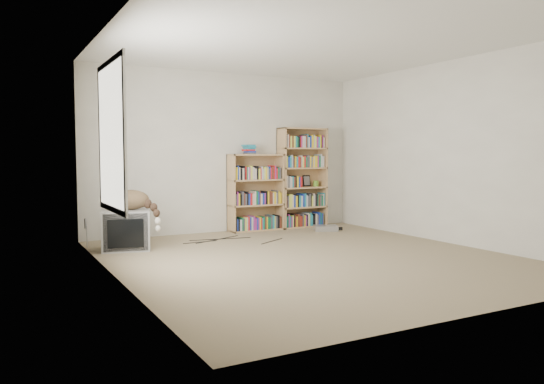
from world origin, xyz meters
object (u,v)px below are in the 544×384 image
crt_tv (126,230)px  dvd_player (326,228)px  bookcase_tall (302,180)px  bookcase_short (255,196)px  cat (134,203)px

crt_tv → dvd_player: bearing=15.7°
dvd_player → bookcase_tall: bearing=124.6°
bookcase_tall → bookcase_short: bearing=179.8°
crt_tv → bookcase_short: (2.24, 0.75, 0.30)m
crt_tv → dvd_player: (3.22, 0.18, -0.21)m
crt_tv → dvd_player: 3.23m
cat → bookcase_short: size_ratio=0.55×
crt_tv → dvd_player: crt_tv is taller
crt_tv → bookcase_short: bookcase_short is taller
cat → bookcase_tall: size_ratio=0.40×
cat → crt_tv: bearing=172.7°
bookcase_short → dvd_player: bearing=-30.4°
bookcase_tall → bookcase_short: bookcase_tall is taller
bookcase_tall → dvd_player: bearing=-79.8°
crt_tv → bookcase_tall: (3.12, 0.75, 0.54)m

